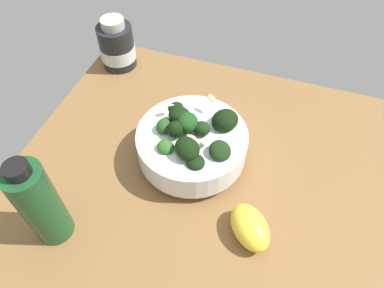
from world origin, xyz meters
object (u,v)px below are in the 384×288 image
bottle_tall (40,204)px  bottle_short (117,46)px  bowl_of_broccoli (192,142)px  lemon_wedge (250,227)px

bottle_tall → bottle_short: 41.12cm
bowl_of_broccoli → lemon_wedge: 17.12cm
bottle_tall → bottle_short: bottle_tall is taller
bowl_of_broccoli → bottle_tall: bottle_tall is taller
lemon_wedge → bottle_tall: size_ratio=0.47×
bottle_tall → bottle_short: bearing=12.0°
bottle_short → lemon_wedge: bearing=-130.1°
bowl_of_broccoli → bottle_short: bottle_short is taller
bottle_short → bowl_of_broccoli: bearing=-129.8°
bottle_tall → bowl_of_broccoli: bearing=-38.2°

